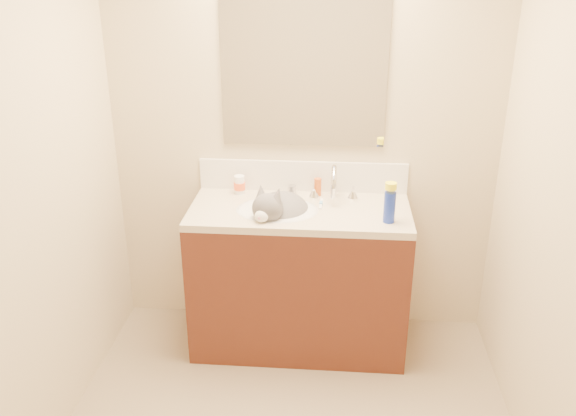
% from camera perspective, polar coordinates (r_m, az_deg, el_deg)
% --- Properties ---
extents(room_shell, '(2.24, 2.54, 2.52)m').
position_cam_1_polar(room_shell, '(2.18, -0.43, 5.18)').
color(room_shell, '#C8B795').
rests_on(room_shell, ground).
extents(vanity_cabinet, '(1.20, 0.55, 0.82)m').
position_cam_1_polar(vanity_cabinet, '(3.51, 1.05, -6.79)').
color(vanity_cabinet, '#4B2014').
rests_on(vanity_cabinet, ground).
extents(counter_slab, '(1.20, 0.55, 0.04)m').
position_cam_1_polar(counter_slab, '(3.32, 1.10, -0.33)').
color(counter_slab, beige).
rests_on(counter_slab, vanity_cabinet).
extents(basin, '(0.45, 0.36, 0.14)m').
position_cam_1_polar(basin, '(3.32, -1.00, -1.26)').
color(basin, white).
rests_on(basin, vanity_cabinet).
extents(faucet, '(0.28, 0.20, 0.21)m').
position_cam_1_polar(faucet, '(3.40, 4.29, 2.12)').
color(faucet, silver).
rests_on(faucet, counter_slab).
extents(cat, '(0.42, 0.47, 0.34)m').
position_cam_1_polar(cat, '(3.31, -0.83, -0.46)').
color(cat, '#575457').
rests_on(cat, basin).
extents(backsplash, '(1.20, 0.02, 0.18)m').
position_cam_1_polar(backsplash, '(3.52, 1.39, 3.00)').
color(backsplash, silver).
rests_on(backsplash, counter_slab).
extents(mirror, '(0.90, 0.02, 0.80)m').
position_cam_1_polar(mirror, '(3.37, 1.49, 12.47)').
color(mirror, white).
rests_on(mirror, room_shell).
extents(pill_bottle, '(0.07, 0.07, 0.11)m').
position_cam_1_polar(pill_bottle, '(3.51, -4.56, 2.19)').
color(pill_bottle, white).
rests_on(pill_bottle, counter_slab).
extents(pill_label, '(0.08, 0.08, 0.04)m').
position_cam_1_polar(pill_label, '(3.51, -4.56, 2.08)').
color(pill_label, '#FF5F2A').
rests_on(pill_label, pill_bottle).
extents(silver_jar, '(0.06, 0.06, 0.06)m').
position_cam_1_polar(silver_jar, '(3.48, 0.37, 1.69)').
color(silver_jar, '#B7B7BC').
rests_on(silver_jar, counter_slab).
extents(amber_bottle, '(0.04, 0.04, 0.10)m').
position_cam_1_polar(amber_bottle, '(3.47, 2.80, 1.98)').
color(amber_bottle, '#C35217').
rests_on(amber_bottle, counter_slab).
extents(toothbrush, '(0.02, 0.14, 0.01)m').
position_cam_1_polar(toothbrush, '(3.36, 3.10, 0.39)').
color(toothbrush, white).
rests_on(toothbrush, counter_slab).
extents(toothbrush_head, '(0.02, 0.03, 0.02)m').
position_cam_1_polar(toothbrush_head, '(3.36, 3.11, 0.45)').
color(toothbrush_head, '#66A7D9').
rests_on(toothbrush_head, counter_slab).
extents(spray_can, '(0.08, 0.08, 0.16)m').
position_cam_1_polar(spray_can, '(3.16, 9.47, 0.07)').
color(spray_can, '#182EA8').
rests_on(spray_can, counter_slab).
extents(spray_cap, '(0.08, 0.08, 0.04)m').
position_cam_1_polar(spray_cap, '(3.11, 9.61, 2.04)').
color(spray_cap, '#FFFA1A').
rests_on(spray_cap, spray_can).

